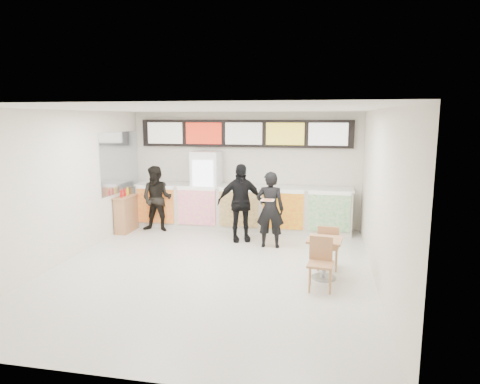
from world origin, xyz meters
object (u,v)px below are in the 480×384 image
(drinks_fridge, at_px, (206,190))
(customer_left, at_px, (157,199))
(service_counter, at_px, (242,208))
(customer_mid, at_px, (240,203))
(cafe_table, at_px, (324,251))
(condiment_ledge, at_px, (126,213))
(customer_main, at_px, (270,210))

(drinks_fridge, bearing_deg, customer_left, -152.35)
(service_counter, bearing_deg, drinks_fridge, 179.01)
(customer_left, bearing_deg, customer_mid, -12.39)
(customer_left, xyz_separation_m, customer_mid, (2.23, -0.45, 0.08))
(drinks_fridge, height_order, customer_mid, drinks_fridge)
(customer_mid, relative_size, cafe_table, 1.19)
(service_counter, distance_m, customer_mid, 1.09)
(service_counter, xyz_separation_m, drinks_fridge, (-0.93, 0.02, 0.43))
(drinks_fridge, distance_m, condiment_ledge, 2.11)
(service_counter, height_order, customer_left, customer_left)
(customer_main, xyz_separation_m, customer_mid, (-0.75, 0.37, 0.06))
(service_counter, relative_size, cafe_table, 3.63)
(customer_main, bearing_deg, customer_mid, -28.16)
(customer_main, bearing_deg, customer_left, -17.26)
(drinks_fridge, xyz_separation_m, customer_main, (1.85, -1.41, -0.15))
(service_counter, bearing_deg, customer_main, -56.80)
(customer_left, height_order, cafe_table, customer_left)
(condiment_ledge, bearing_deg, drinks_fridge, 22.74)
(condiment_ledge, bearing_deg, customer_mid, -4.81)
(service_counter, bearing_deg, customer_mid, -80.88)
(drinks_fridge, bearing_deg, service_counter, -0.99)
(customer_main, distance_m, cafe_table, 2.11)
(service_counter, height_order, drinks_fridge, drinks_fridge)
(customer_left, bearing_deg, service_counter, 14.57)
(customer_left, bearing_deg, condiment_ledge, -166.32)
(service_counter, xyz_separation_m, condiment_ledge, (-2.82, -0.77, -0.11))
(customer_main, bearing_deg, condiment_ledge, -11.34)
(customer_left, height_order, condiment_ledge, customer_left)
(service_counter, xyz_separation_m, customer_mid, (0.16, -1.02, 0.33))
(customer_left, bearing_deg, customer_main, -16.36)
(service_counter, xyz_separation_m, customer_main, (0.91, -1.39, 0.28))
(drinks_fridge, bearing_deg, customer_main, -37.35)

